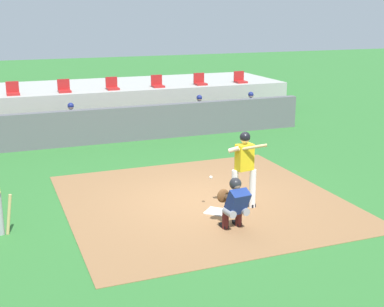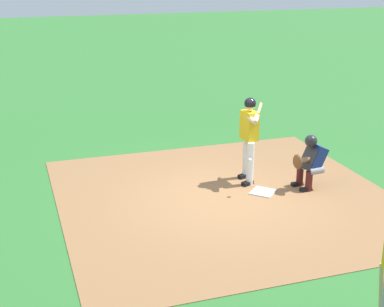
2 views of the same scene
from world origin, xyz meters
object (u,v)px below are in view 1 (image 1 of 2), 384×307
(dugout_player_1, at_px, (72,121))
(stadium_seat_5, at_px, (200,82))
(batter_at_plate, at_px, (244,165))
(dugout_player_3, at_px, (252,108))
(dugout_player_2, at_px, (200,112))
(stadium_seat_6, at_px, (240,79))
(catcher_crouched, at_px, (234,202))
(home_plate, at_px, (216,211))
(stadium_seat_2, at_px, (64,88))
(stadium_seat_4, at_px, (157,84))
(stadium_seat_3, at_px, (112,86))
(stadium_seat_1, at_px, (13,91))

(dugout_player_1, bearing_deg, stadium_seat_5, 19.85)
(dugout_player_1, xyz_separation_m, stadium_seat_5, (5.64, 2.03, 0.86))
(batter_at_plate, xyz_separation_m, dugout_player_3, (4.43, 8.11, -0.36))
(dugout_player_2, relative_size, stadium_seat_6, 2.71)
(catcher_crouched, xyz_separation_m, dugout_player_2, (2.95, 9.14, 0.07))
(home_plate, relative_size, stadium_seat_2, 0.92)
(batter_at_plate, distance_m, stadium_seat_4, 10.23)
(stadium_seat_6, bearing_deg, stadium_seat_3, 180.00)
(stadium_seat_2, height_order, stadium_seat_6, same)
(dugout_player_3, xyz_separation_m, stadium_seat_1, (-8.83, 2.03, 0.86))
(batter_at_plate, distance_m, dugout_player_1, 8.53)
(home_plate, distance_m, dugout_player_1, 8.39)
(batter_at_plate, height_order, stadium_seat_3, stadium_seat_3)
(dugout_player_1, relative_size, stadium_seat_6, 2.71)
(batter_at_plate, height_order, dugout_player_2, batter_at_plate)
(dugout_player_3, relative_size, stadium_seat_3, 2.71)
(home_plate, bearing_deg, stadium_seat_1, 110.05)
(batter_at_plate, relative_size, dugout_player_2, 1.39)
(stadium_seat_2, relative_size, stadium_seat_4, 1.00)
(dugout_player_2, bearing_deg, stadium_seat_2, 156.93)
(stadium_seat_1, xyz_separation_m, stadium_seat_4, (5.57, 0.00, 0.00))
(home_plate, relative_size, stadium_seat_3, 0.92)
(home_plate, xyz_separation_m, stadium_seat_3, (0.00, 10.18, 1.51))
(home_plate, bearing_deg, stadium_seat_2, 100.34)
(dugout_player_3, xyz_separation_m, stadium_seat_4, (-3.26, 2.03, 0.86))
(stadium_seat_1, distance_m, stadium_seat_5, 7.43)
(stadium_seat_1, bearing_deg, stadium_seat_6, 0.00)
(stadium_seat_3, distance_m, stadium_seat_5, 3.71)
(dugout_player_2, height_order, stadium_seat_2, stadium_seat_2)
(stadium_seat_4, bearing_deg, stadium_seat_6, 0.00)
(catcher_crouched, relative_size, stadium_seat_2, 3.51)
(dugout_player_3, distance_m, stadium_seat_6, 2.26)
(dugout_player_3, relative_size, stadium_seat_5, 2.71)
(stadium_seat_2, relative_size, stadium_seat_3, 1.00)
(stadium_seat_5, bearing_deg, dugout_player_3, -55.39)
(batter_at_plate, height_order, stadium_seat_2, stadium_seat_2)
(batter_at_plate, relative_size, catcher_crouched, 1.07)
(stadium_seat_1, bearing_deg, dugout_player_2, -17.05)
(dugout_player_3, relative_size, stadium_seat_2, 2.71)
(batter_at_plate, xyz_separation_m, stadium_seat_4, (1.17, 10.15, 0.50))
(stadium_seat_1, xyz_separation_m, stadium_seat_5, (7.43, 0.00, 0.00))
(dugout_player_3, xyz_separation_m, stadium_seat_2, (-6.98, 2.03, 0.86))
(home_plate, distance_m, stadium_seat_1, 10.94)
(stadium_seat_6, bearing_deg, stadium_seat_4, 180.00)
(home_plate, height_order, stadium_seat_6, stadium_seat_6)
(catcher_crouched, height_order, stadium_seat_2, stadium_seat_2)
(stadium_seat_1, bearing_deg, stadium_seat_5, 0.00)
(stadium_seat_2, bearing_deg, dugout_player_3, -16.26)
(batter_at_plate, height_order, dugout_player_3, batter_at_plate)
(home_plate, height_order, stadium_seat_2, stadium_seat_2)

